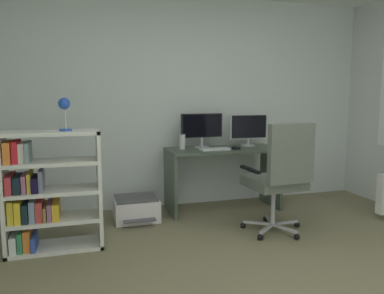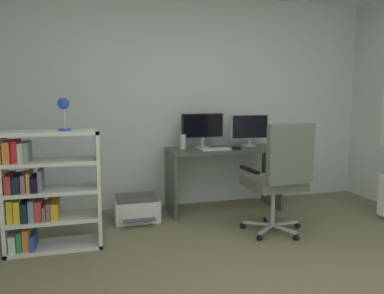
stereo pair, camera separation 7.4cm
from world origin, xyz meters
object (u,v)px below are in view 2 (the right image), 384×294
Objects in this scene: monitor_main at (203,127)px; office_chair at (280,174)px; printer at (136,208)px; desktop_speaker at (183,142)px; keyboard at (215,149)px; bookshelf at (42,193)px; computer_mouse at (237,148)px; desk_lamp at (64,108)px; desk at (224,165)px; monitor_secondary at (250,128)px.

monitor_main reaches higher than office_chair.
monitor_main is 1.22m from printer.
printer is (-0.57, -0.15, -0.71)m from desktop_speaker.
bookshelf is (-1.81, -0.56, -0.25)m from keyboard.
computer_mouse is 1.33m from printer.
desk_lamp is at bearing -162.40° from keyboard.
bookshelf is 3.69× the size of desk_lamp.
desk is 0.29m from keyboard.
monitor_main is 1.07× the size of monitor_secondary.
monitor_main is 1.04× the size of printer.
keyboard is 0.92m from office_chair.
desktop_speaker reaches higher than keyboard.
desktop_speaker is 0.15× the size of office_chair.
desk is at bearing 4.78° from printer.
monitor_main is at bearing 24.47° from bookshelf.
bookshelf reaches higher than desktop_speaker.
office_chair reaches higher than bookshelf.
desktop_speaker is at bearing 125.32° from office_chair.
keyboard is at bearing -69.38° from monitor_main.
desktop_speaker is (-0.25, -0.05, -0.16)m from monitor_main.
desk is 4.61× the size of desk_lamp.
monitor_main is at bearing 113.51° from office_chair.
desk is at bearing -25.10° from monitor_main.
desk_lamp is (-1.85, -0.53, 0.49)m from computer_mouse.
keyboard is (-0.52, -0.23, -0.21)m from monitor_secondary.
desk_lamp is at bearing -139.45° from printer.
bookshelf is at bearing -155.53° from monitor_main.
desktop_speaker is at bearing -169.42° from monitor_main.
monitor_secondary is at bearing 18.61° from bookshelf.
monitor_main is 0.49× the size of bookshelf.
monitor_main is 0.47× the size of office_chair.
keyboard is (0.09, -0.23, -0.24)m from monitor_main.
monitor_secondary is (0.61, -0.00, -0.02)m from monitor_main.
monitor_secondary is at bearing 7.82° from printer.
monitor_main is at bearing 135.48° from computer_mouse.
monitor_secondary is 1.68m from printer.
desk_lamp is at bearing -152.60° from monitor_main.
bookshelf is (-2.19, 0.27, -0.10)m from office_chair.
desk is 7.82× the size of desktop_speaker.
desktop_speaker is (-0.49, 0.06, 0.29)m from desk.
monitor_secondary reaches higher than desktop_speaker.
computer_mouse is at bearing -54.81° from desk.
computer_mouse is 0.82m from office_chair.
bookshelf is (-2.06, -0.53, -0.26)m from computer_mouse.
keyboard is at bearing 19.20° from desk_lamp.
office_chair is at bearing -97.99° from monitor_secondary.
desktop_speaker reaches higher than printer.
computer_mouse is 0.35× the size of desk_lamp.
computer_mouse is at bearing -7.77° from keyboard.
monitor_main is at bearing 13.40° from printer.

